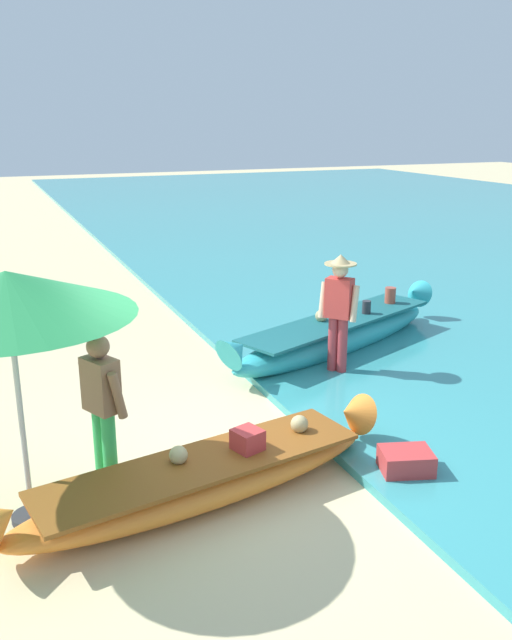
{
  "coord_description": "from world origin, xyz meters",
  "views": [
    {
      "loc": [
        -2.11,
        -5.93,
        3.52
      ],
      "look_at": [
        1.24,
        2.05,
        0.9
      ],
      "focal_mm": 37.37,
      "sensor_mm": 36.0,
      "label": 1
    }
  ],
  "objects_px": {
    "person_vendor_hatted": "(339,307)",
    "patio_umbrella_large": "(7,295)",
    "boat_orange_foreground": "(204,478)",
    "cooler_box": "(406,465)",
    "person_tourist_customer": "(102,404)",
    "boat_cyan_midground": "(338,334)"
  },
  "relations": [
    {
      "from": "boat_orange_foreground",
      "to": "person_vendor_hatted",
      "type": "bearing_deg",
      "value": 40.08
    },
    {
      "from": "boat_orange_foreground",
      "to": "boat_cyan_midground",
      "type": "xyz_separation_m",
      "value": [
        3.28,
        3.21,
        0.06
      ]
    },
    {
      "from": "person_vendor_hatted",
      "to": "patio_umbrella_large",
      "type": "relative_size",
      "value": 0.76
    },
    {
      "from": "boat_cyan_midground",
      "to": "person_vendor_hatted",
      "type": "height_order",
      "value": "person_vendor_hatted"
    },
    {
      "from": "boat_orange_foreground",
      "to": "boat_cyan_midground",
      "type": "bearing_deg",
      "value": 44.34
    },
    {
      "from": "boat_orange_foreground",
      "to": "person_vendor_hatted",
      "type": "relative_size",
      "value": 2.34
    },
    {
      "from": "person_vendor_hatted",
      "to": "cooler_box",
      "type": "bearing_deg",
      "value": -105.28
    },
    {
      "from": "boat_cyan_midground",
      "to": "person_tourist_customer",
      "type": "relative_size",
      "value": 2.9
    },
    {
      "from": "boat_cyan_midground",
      "to": "person_vendor_hatted",
      "type": "bearing_deg",
      "value": -120.59
    },
    {
      "from": "boat_orange_foreground",
      "to": "cooler_box",
      "type": "bearing_deg",
      "value": -11.84
    },
    {
      "from": "boat_cyan_midground",
      "to": "boat_orange_foreground",
      "type": "bearing_deg",
      "value": -135.66
    },
    {
      "from": "boat_orange_foreground",
      "to": "patio_umbrella_large",
      "type": "xyz_separation_m",
      "value": [
        -1.56,
        0.31,
        1.89
      ]
    },
    {
      "from": "patio_umbrella_large",
      "to": "person_vendor_hatted",
      "type": "bearing_deg",
      "value": 25.04
    },
    {
      "from": "person_vendor_hatted",
      "to": "person_tourist_customer",
      "type": "height_order",
      "value": "person_vendor_hatted"
    },
    {
      "from": "person_tourist_customer",
      "to": "cooler_box",
      "type": "height_order",
      "value": "person_tourist_customer"
    },
    {
      "from": "patio_umbrella_large",
      "to": "cooler_box",
      "type": "relative_size",
      "value": 4.57
    },
    {
      "from": "person_vendor_hatted",
      "to": "person_tourist_customer",
      "type": "distance_m",
      "value": 3.96
    },
    {
      "from": "boat_cyan_midground",
      "to": "person_vendor_hatted",
      "type": "xyz_separation_m",
      "value": [
        -0.52,
        -0.89,
        0.72
      ]
    },
    {
      "from": "boat_orange_foreground",
      "to": "cooler_box",
      "type": "height_order",
      "value": "boat_orange_foreground"
    },
    {
      "from": "boat_cyan_midground",
      "to": "patio_umbrella_large",
      "type": "relative_size",
      "value": 1.98
    },
    {
      "from": "boat_orange_foreground",
      "to": "cooler_box",
      "type": "distance_m",
      "value": 2.05
    },
    {
      "from": "boat_orange_foreground",
      "to": "person_tourist_customer",
      "type": "xyz_separation_m",
      "value": [
        -0.81,
        0.61,
        0.66
      ]
    }
  ]
}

